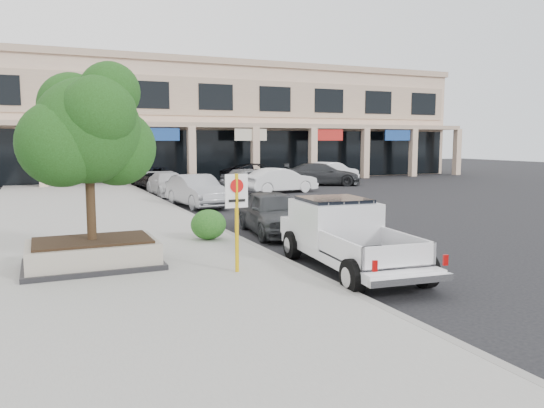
{
  "coord_description": "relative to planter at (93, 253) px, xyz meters",
  "views": [
    {
      "loc": [
        -7.27,
        -10.78,
        3.22
      ],
      "look_at": [
        -1.86,
        1.5,
        1.59
      ],
      "focal_mm": 35.0,
      "sensor_mm": 36.0,
      "label": 1
    }
  ],
  "objects": [
    {
      "name": "curb_car_a",
      "position": [
        6.19,
        3.11,
        0.27
      ],
      "size": [
        2.29,
        4.56,
        1.49
      ],
      "primitive_type": "imported",
      "rotation": [
        0.0,
        0.0,
        -0.13
      ],
      "color": "#323538",
      "rests_on": "ground"
    },
    {
      "name": "lot_car_b",
      "position": [
        12.41,
        16.01,
        0.28
      ],
      "size": [
        4.72,
        2.11,
        1.5
      ],
      "primitive_type": "imported",
      "rotation": [
        0.0,
        0.0,
        1.69
      ],
      "color": "silver",
      "rests_on": "ground"
    },
    {
      "name": "no_parking_sign",
      "position": [
        3.04,
        -1.88,
        1.16
      ],
      "size": [
        0.55,
        0.09,
        2.3
      ],
      "color": "gold",
      "rests_on": "sidewalk"
    },
    {
      "name": "curb_car_c",
      "position": [
        5.76,
        17.17,
        0.19
      ],
      "size": [
        1.99,
        4.66,
        1.34
      ],
      "primitive_type": "imported",
      "rotation": [
        0.0,
        0.0,
        0.02
      ],
      "color": "silver",
      "rests_on": "ground"
    },
    {
      "name": "lot_car_c",
      "position": [
        17.35,
        19.72,
        0.31
      ],
      "size": [
        5.82,
        4.27,
        1.57
      ],
      "primitive_type": "imported",
      "rotation": [
        0.0,
        0.0,
        1.13
      ],
      "color": "#2A2C2F",
      "rests_on": "ground"
    },
    {
      "name": "lot_car_f",
      "position": [
        18.98,
        21.24,
        0.31
      ],
      "size": [
        5.02,
        3.01,
        1.56
      ],
      "primitive_type": "imported",
      "rotation": [
        0.0,
        0.0,
        1.88
      ],
      "color": "silver",
      "rests_on": "ground"
    },
    {
      "name": "curb_car_b",
      "position": [
        5.84,
        11.45,
        0.29
      ],
      "size": [
        2.14,
        4.83,
        1.54
      ],
      "primitive_type": "imported",
      "rotation": [
        0.0,
        0.0,
        0.11
      ],
      "color": "#999BA0",
      "rests_on": "ground"
    },
    {
      "name": "sidewalk",
      "position": [
        0.67,
        3.46,
        -0.4
      ],
      "size": [
        8.0,
        52.0,
        0.15
      ],
      "primitive_type": "cube",
      "color": "gray",
      "rests_on": "ground"
    },
    {
      "name": "lot_car_e",
      "position": [
        11.99,
        20.52,
        0.2
      ],
      "size": [
        4.29,
        2.98,
        1.36
      ],
      "primitive_type": "imported",
      "rotation": [
        0.0,
        0.0,
        1.95
      ],
      "color": "gray",
      "rests_on": "ground"
    },
    {
      "name": "pickup_truck",
      "position": [
        5.82,
        -2.42,
        0.39
      ],
      "size": [
        2.54,
        5.65,
        1.73
      ],
      "primitive_type": null,
      "rotation": [
        0.0,
        0.0,
        -0.09
      ],
      "color": "white",
      "rests_on": "ground"
    },
    {
      "name": "planter",
      "position": [
        0.0,
        0.0,
        0.0
      ],
      "size": [
        3.2,
        2.2,
        0.68
      ],
      "color": "black",
      "rests_on": "sidewalk"
    },
    {
      "name": "lot_car_d",
      "position": [
        13.56,
        22.4,
        0.28
      ],
      "size": [
        5.44,
        2.52,
        1.51
      ],
      "primitive_type": "imported",
      "rotation": [
        0.0,
        0.0,
        1.57
      ],
      "color": "black",
      "rests_on": "ground"
    },
    {
      "name": "strip_mall",
      "position": [
        14.17,
        31.39,
        4.27
      ],
      "size": [
        40.55,
        12.43,
        9.5
      ],
      "color": "#D0A892",
      "rests_on": "ground"
    },
    {
      "name": "lot_car_a",
      "position": [
        11.71,
        18.62,
        0.21
      ],
      "size": [
        4.3,
        2.47,
        1.38
      ],
      "primitive_type": "imported",
      "rotation": [
        0.0,
        0.0,
        1.79
      ],
      "color": "#A1A4A8",
      "rests_on": "ground"
    },
    {
      "name": "curb_car_d",
      "position": [
        6.06,
        21.46,
        0.24
      ],
      "size": [
        3.04,
        5.41,
        1.43
      ],
      "primitive_type": "imported",
      "rotation": [
        0.0,
        0.0,
        0.14
      ],
      "color": "black",
      "rests_on": "ground"
    },
    {
      "name": "curb",
      "position": [
        4.62,
        3.46,
        -0.4
      ],
      "size": [
        0.2,
        52.0,
        0.15
      ],
      "primitive_type": "cube",
      "color": "gray",
      "rests_on": "ground"
    },
    {
      "name": "planter_tree",
      "position": [
        0.13,
        0.15,
        2.94
      ],
      "size": [
        2.9,
        2.55,
        4.0
      ],
      "color": "black",
      "rests_on": "planter"
    },
    {
      "name": "ground",
      "position": [
        6.17,
        -2.54,
        -0.48
      ],
      "size": [
        120.0,
        120.0,
        0.0
      ],
      "primitive_type": "plane",
      "color": "black",
      "rests_on": "ground"
    },
    {
      "name": "hedge",
      "position": [
        3.61,
        2.26,
        0.14
      ],
      "size": [
        1.1,
        0.99,
        0.93
      ],
      "primitive_type": "ellipsoid",
      "color": "#194814",
      "rests_on": "sidewalk"
    }
  ]
}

